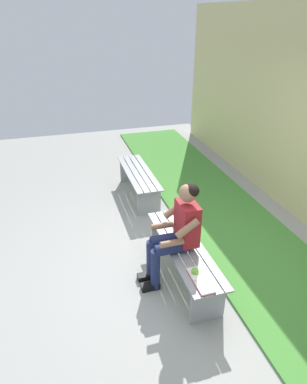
{
  "coord_description": "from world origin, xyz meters",
  "views": [
    {
      "loc": [
        -3.02,
        1.27,
        2.9
      ],
      "look_at": [
        0.77,
        0.15,
        0.82
      ],
      "focal_mm": 32.06,
      "sensor_mm": 36.0,
      "label": 1
    }
  ],
  "objects_px": {
    "person_seated": "(177,230)",
    "book_open": "(200,280)",
    "bench_near": "(184,254)",
    "apple": "(195,271)",
    "bench_far": "(139,178)"
  },
  "relations": [
    {
      "from": "person_seated",
      "to": "book_open",
      "type": "xyz_separation_m",
      "value": [
        -0.61,
        -0.05,
        -0.23
      ]
    },
    {
      "from": "bench_near",
      "to": "apple",
      "type": "xyz_separation_m",
      "value": [
        -0.49,
        0.07,
        0.16
      ]
    },
    {
      "from": "book_open",
      "to": "bench_far",
      "type": "bearing_deg",
      "value": -1.36
    },
    {
      "from": "person_seated",
      "to": "apple",
      "type": "distance_m",
      "value": 0.53
    },
    {
      "from": "apple",
      "to": "book_open",
      "type": "relative_size",
      "value": 0.2
    },
    {
      "from": "bench_far",
      "to": "apple",
      "type": "distance_m",
      "value": 2.69
    },
    {
      "from": "bench_far",
      "to": "apple",
      "type": "xyz_separation_m",
      "value": [
        -2.68,
        0.07,
        0.16
      ]
    },
    {
      "from": "bench_far",
      "to": "person_seated",
      "type": "xyz_separation_m",
      "value": [
        -2.19,
        0.1,
        0.35
      ]
    },
    {
      "from": "bench_near",
      "to": "apple",
      "type": "relative_size",
      "value": 20.29
    },
    {
      "from": "bench_far",
      "to": "book_open",
      "type": "relative_size",
      "value": 3.78
    },
    {
      "from": "person_seated",
      "to": "book_open",
      "type": "height_order",
      "value": "person_seated"
    },
    {
      "from": "bench_near",
      "to": "person_seated",
      "type": "bearing_deg",
      "value": 89.47
    },
    {
      "from": "apple",
      "to": "book_open",
      "type": "bearing_deg",
      "value": -172.39
    },
    {
      "from": "person_seated",
      "to": "book_open",
      "type": "bearing_deg",
      "value": -175.72
    },
    {
      "from": "apple",
      "to": "book_open",
      "type": "xyz_separation_m",
      "value": [
        -0.11,
        -0.01,
        -0.03
      ]
    }
  ]
}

